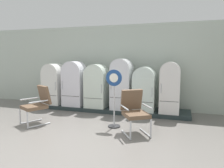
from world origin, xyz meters
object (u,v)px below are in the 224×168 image
object	(u,v)px
refrigerator_5	(170,86)
sign_stand	(114,101)
refrigerator_2	(96,85)
refrigerator_4	(144,88)
refrigerator_3	(122,82)
armchair_right	(134,110)
refrigerator_0	(54,83)
refrigerator_1	(74,82)
armchair_left	(38,103)

from	to	relation	value
refrigerator_5	sign_stand	xyz separation A→B (m)	(-1.30, -1.52, -0.25)
refrigerator_2	refrigerator_4	world-z (taller)	refrigerator_2
sign_stand	refrigerator_3	bearing A→B (deg)	98.24
refrigerator_5	sign_stand	world-z (taller)	refrigerator_5
refrigerator_4	sign_stand	distance (m)	1.57
armchair_right	refrigerator_0	bearing A→B (deg)	151.99
armchair_right	refrigerator_4	bearing A→B (deg)	92.29
refrigerator_2	refrigerator_4	distance (m)	1.61
refrigerator_0	refrigerator_3	bearing A→B (deg)	0.25
refrigerator_1	sign_stand	world-z (taller)	refrigerator_1
refrigerator_1	refrigerator_4	xyz separation A→B (m)	(2.44, -0.01, -0.09)
refrigerator_2	refrigerator_3	size ratio (longest dim) A/B	0.89
refrigerator_4	refrigerator_5	size ratio (longest dim) A/B	0.90
refrigerator_0	refrigerator_1	bearing A→B (deg)	-0.54
refrigerator_4	armchair_right	distance (m)	1.78
refrigerator_4	refrigerator_3	bearing A→B (deg)	177.75
refrigerator_2	refrigerator_1	bearing A→B (deg)	179.27
refrigerator_2	refrigerator_4	size ratio (longest dim) A/B	1.05
refrigerator_2	refrigerator_3	xyz separation A→B (m)	(0.87, 0.03, 0.11)
refrigerator_0	refrigerator_3	world-z (taller)	refrigerator_3
refrigerator_1	refrigerator_3	size ratio (longest dim) A/B	0.95
refrigerator_0	refrigerator_2	size ratio (longest dim) A/B	1.00
refrigerator_2	refrigerator_3	distance (m)	0.88
refrigerator_1	refrigerator_5	bearing A→B (deg)	0.72
refrigerator_4	armchair_right	bearing A→B (deg)	-87.71
refrigerator_2	sign_stand	distance (m)	1.84
refrigerator_3	refrigerator_5	xyz separation A→B (m)	(1.51, 0.02, -0.05)
refrigerator_2	sign_stand	bearing A→B (deg)	-53.55
refrigerator_3	refrigerator_1	bearing A→B (deg)	-179.37
refrigerator_1	refrigerator_5	distance (m)	3.21
refrigerator_1	armchair_right	bearing A→B (deg)	-35.17
refrigerator_1	refrigerator_3	distance (m)	1.70
refrigerator_5	refrigerator_4	bearing A→B (deg)	-176.26
armchair_left	refrigerator_0	bearing A→B (deg)	110.54
refrigerator_1	refrigerator_4	size ratio (longest dim) A/B	1.12
refrigerator_3	refrigerator_5	size ratio (longest dim) A/B	1.06
refrigerator_0	armchair_left	bearing A→B (deg)	-69.46
refrigerator_2	sign_stand	xyz separation A→B (m)	(1.09, -1.47, -0.19)
refrigerator_1	refrigerator_2	world-z (taller)	refrigerator_1
refrigerator_4	refrigerator_5	bearing A→B (deg)	3.74
refrigerator_4	sign_stand	size ratio (longest dim) A/B	0.93
refrigerator_5	armchair_left	bearing A→B (deg)	-150.82
refrigerator_1	refrigerator_4	bearing A→B (deg)	-0.24
refrigerator_3	refrigerator_0	bearing A→B (deg)	-179.75
refrigerator_4	armchair_left	bearing A→B (deg)	-144.78
refrigerator_1	armchair_left	xyz separation A→B (m)	(-0.14, -1.83, -0.37)
refrigerator_0	armchair_right	world-z (taller)	refrigerator_0
refrigerator_0	refrigerator_5	bearing A→B (deg)	0.46
refrigerator_0	sign_stand	size ratio (longest dim) A/B	0.97
refrigerator_3	refrigerator_4	size ratio (longest dim) A/B	1.18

